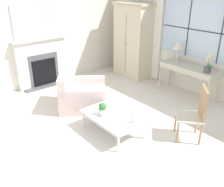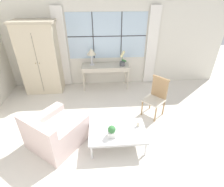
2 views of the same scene
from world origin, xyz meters
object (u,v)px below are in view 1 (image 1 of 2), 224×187
object	(u,v)px
armoire	(133,41)
table_lamp	(178,46)
console_table	(189,70)
pillar_candle	(133,120)
potted_plant_small	(103,109)
potted_orchid	(208,65)
armchair_upholstered	(82,96)
coffee_table	(113,117)
side_chair_wooden	(196,112)
fireplace	(42,59)

from	to	relation	value
armoire	table_lamp	xyz separation A→B (m)	(1.46, 0.09, 0.11)
console_table	pillar_candle	xyz separation A→B (m)	(0.55, -2.33, -0.25)
table_lamp	potted_plant_small	distance (m)	2.74
console_table	potted_orchid	size ratio (longest dim) A/B	3.16
armchair_upholstered	potted_plant_small	world-z (taller)	armchair_upholstered
console_table	coffee_table	xyz separation A→B (m)	(0.13, -2.43, -0.34)
armoire	potted_plant_small	size ratio (longest dim) A/B	8.44
side_chair_wooden	coffee_table	world-z (taller)	side_chair_wooden
pillar_candle	side_chair_wooden	bearing A→B (deg)	54.61
side_chair_wooden	potted_plant_small	xyz separation A→B (m)	(-1.17, -1.11, -0.05)
side_chair_wooden	console_table	bearing A→B (deg)	129.02
table_lamp	pillar_candle	world-z (taller)	table_lamp
fireplace	pillar_candle	size ratio (longest dim) A/B	17.24
armoire	armchair_upholstered	xyz separation A→B (m)	(0.77, -2.27, -0.76)
potted_plant_small	pillar_candle	distance (m)	0.60
fireplace	console_table	bearing A→B (deg)	40.14
armoire	table_lamp	world-z (taller)	armoire
console_table	side_chair_wooden	size ratio (longest dim) A/B	1.47
armoire	coffee_table	distance (m)	3.20
table_lamp	potted_orchid	world-z (taller)	table_lamp
potted_orchid	side_chair_wooden	world-z (taller)	potted_orchid
armoire	side_chair_wooden	bearing A→B (deg)	-25.02
table_lamp	armchair_upholstered	xyz separation A→B (m)	(-0.69, -2.36, -0.87)
table_lamp	coffee_table	size ratio (longest dim) A/B	0.46
potted_orchid	armchair_upholstered	world-z (taller)	potted_orchid
pillar_candle	potted_plant_small	bearing A→B (deg)	-156.90
fireplace	armoire	distance (m)	2.56
armchair_upholstered	coffee_table	xyz separation A→B (m)	(1.22, -0.13, 0.05)
fireplace	table_lamp	bearing A→B (deg)	45.22
side_chair_wooden	pillar_candle	world-z (taller)	side_chair_wooden
table_lamp	potted_orchid	bearing A→B (deg)	-7.69
fireplace	console_table	world-z (taller)	fireplace
coffee_table	pillar_candle	size ratio (longest dim) A/B	9.31
coffee_table	pillar_candle	distance (m)	0.45
fireplace	potted_plant_small	size ratio (longest dim) A/B	8.54
side_chair_wooden	potted_plant_small	distance (m)	1.62
coffee_table	pillar_candle	bearing A→B (deg)	13.35
coffee_table	table_lamp	bearing A→B (deg)	102.04
fireplace	armoire	world-z (taller)	fireplace
fireplace	potted_plant_small	distance (m)	2.85
coffee_table	armoire	bearing A→B (deg)	129.72
side_chair_wooden	pillar_candle	xyz separation A→B (m)	(-0.62, -0.88, -0.13)
console_table	table_lamp	distance (m)	0.63
potted_orchid	armoire	bearing A→B (deg)	179.33
potted_plant_small	coffee_table	bearing A→B (deg)	47.20
fireplace	potted_orchid	bearing A→B (deg)	34.88
fireplace	table_lamp	distance (m)	3.47
potted_orchid	potted_plant_small	bearing A→B (deg)	-101.22
table_lamp	fireplace	bearing A→B (deg)	-134.78
console_table	coffee_table	distance (m)	2.46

